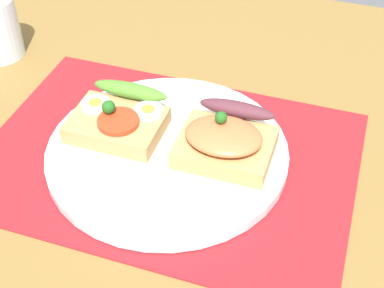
# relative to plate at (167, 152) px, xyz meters

# --- Properties ---
(ground_plane) EXTENTS (1.20, 0.90, 0.03)m
(ground_plane) POSITION_rel_plate_xyz_m (0.00, 0.00, -0.03)
(ground_plane) COLOR brown
(placemat) EXTENTS (0.43, 0.31, 0.00)m
(placemat) POSITION_rel_plate_xyz_m (0.00, 0.00, -0.01)
(placemat) COLOR maroon
(placemat) RESTS_ON ground_plane
(plate) EXTENTS (0.28, 0.28, 0.01)m
(plate) POSITION_rel_plate_xyz_m (0.00, 0.00, 0.00)
(plate) COLOR white
(plate) RESTS_ON placemat
(sandwich_egg_tomato) EXTENTS (0.11, 0.09, 0.04)m
(sandwich_egg_tomato) POSITION_rel_plate_xyz_m (-0.07, 0.01, 0.02)
(sandwich_egg_tomato) COLOR #AB834E
(sandwich_egg_tomato) RESTS_ON plate
(sandwich_salmon) EXTENTS (0.11, 0.10, 0.05)m
(sandwich_salmon) POSITION_rel_plate_xyz_m (0.07, 0.01, 0.03)
(sandwich_salmon) COLOR tan
(sandwich_salmon) RESTS_ON plate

